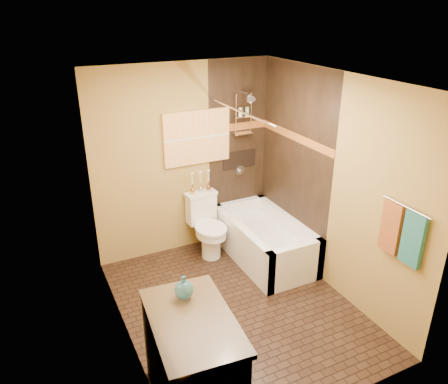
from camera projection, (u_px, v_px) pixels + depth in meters
floor at (236, 306)px, 4.90m from camera, size 3.00×3.00×0.00m
wall_left at (120, 231)px, 3.91m from camera, size 0.02×3.00×2.50m
wall_right at (333, 186)px, 4.88m from camera, size 0.02×3.00×2.50m
wall_back at (184, 161)px, 5.63m from camera, size 2.40×0.02×2.50m
wall_front at (334, 286)px, 3.16m from camera, size 2.40×0.02×2.50m
ceiling at (240, 80)px, 3.89m from camera, size 3.00×3.00×0.00m
alcove_tile_back at (238, 153)px, 5.93m from camera, size 0.85×0.01×2.50m
alcove_tile_right at (294, 165)px, 5.49m from camera, size 0.01×1.50×2.50m
mosaic_band_back at (238, 127)px, 5.78m from camera, size 0.85×0.01×0.10m
mosaic_band_right at (295, 137)px, 5.34m from camera, size 0.01×1.50×0.10m
alcove_niche at (239, 160)px, 5.98m from camera, size 0.50×0.01×0.25m
shower_fixtures at (244, 125)px, 5.69m from camera, size 0.24×0.33×1.16m
curtain_rod at (239, 111)px, 4.87m from camera, size 0.03×1.55×0.03m
towel_bar at (406, 207)px, 3.91m from camera, size 0.02×0.55×0.02m
towel_teal at (413, 239)px, 3.92m from camera, size 0.05×0.22×0.52m
towel_rust at (391, 227)px, 4.13m from camera, size 0.05×0.22×0.52m
sunset_painting at (197, 137)px, 5.56m from camera, size 0.90×0.04×0.70m
vanity_mirror at (153, 262)px, 3.00m from camera, size 0.01×1.00×0.90m
bathtub at (264, 243)px, 5.75m from camera, size 0.80×1.50×0.55m
toilet at (207, 225)px, 5.80m from camera, size 0.43×0.63×0.82m
vanity at (193, 364)px, 3.52m from camera, size 0.72×1.08×0.91m
teal_bottle at (184, 287)px, 3.54m from camera, size 0.19×0.19×0.25m
bud_vases at (201, 181)px, 5.72m from camera, size 0.29×0.06×0.29m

